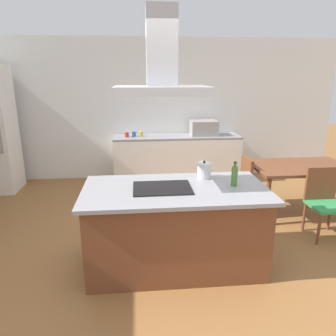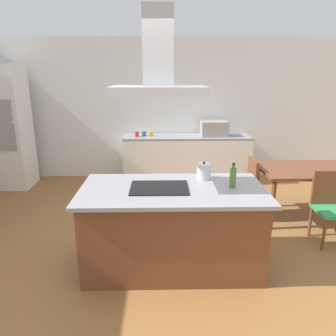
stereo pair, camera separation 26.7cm
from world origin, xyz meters
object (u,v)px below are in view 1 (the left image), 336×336
olive_oil_bottle (234,176)px  cooktop (162,188)px  coffee_mug_blue (134,134)px  range_hood (162,67)px  chair_at_left_end (239,183)px  tea_kettle (204,170)px  chair_facing_island (324,198)px  coffee_mug_yellow (141,134)px  countertop_microwave (204,128)px  coffee_mug_red (127,135)px  dining_table (300,171)px

olive_oil_bottle → cooktop: bearing=-178.9°
olive_oil_bottle → coffee_mug_blue: olive_oil_bottle is taller
coffee_mug_blue → range_hood: range_hood is taller
chair_at_left_end → tea_kettle: bearing=-129.1°
olive_oil_bottle → chair_facing_island: 1.53m
tea_kettle → range_hood: size_ratio=0.23×
olive_oil_bottle → range_hood: bearing=-178.9°
olive_oil_bottle → range_hood: 1.33m
coffee_mug_blue → cooktop: bearing=-83.9°
tea_kettle → coffee_mug_blue: bearing=107.4°
olive_oil_bottle → range_hood: range_hood is taller
coffee_mug_yellow → range_hood: bearing=-86.4°
countertop_microwave → chair_facing_island: (1.10, -2.37, -0.53)m
tea_kettle → range_hood: range_hood is taller
cooktop → coffee_mug_red: (-0.44, 2.83, 0.04)m
cooktop → range_hood: bearing=0.0°
coffee_mug_blue → countertop_microwave: bearing=-0.1°
tea_kettle → countertop_microwave: size_ratio=0.41×
coffee_mug_red → chair_facing_island: coffee_mug_red is taller
countertop_microwave → range_hood: 3.24m
olive_oil_bottle → dining_table: bearing=40.4°
range_hood → countertop_microwave: bearing=70.4°
cooktop → countertop_microwave: (1.03, 2.88, 0.13)m
coffee_mug_yellow → olive_oil_bottle: bearing=-71.8°
coffee_mug_red → chair_facing_island: 3.49m
range_hood → cooktop: bearing=0.0°
coffee_mug_red → chair_at_left_end: bearing=-45.0°
cooktop → range_hood: (0.00, 0.00, 1.20)m
countertop_microwave → chair_facing_island: bearing=-65.1°
olive_oil_bottle → dining_table: 1.82m
tea_kettle → countertop_microwave: countertop_microwave is taller
olive_oil_bottle → coffee_mug_yellow: bearing=108.2°
tea_kettle → coffee_mug_red: bearing=110.4°
dining_table → chair_facing_island: size_ratio=1.57×
cooktop → coffee_mug_red: coffee_mug_red is taller
coffee_mug_blue → dining_table: bearing=-35.0°
cooktop → olive_oil_bottle: size_ratio=2.29×
tea_kettle → dining_table: 1.88m
coffee_mug_red → range_hood: 3.09m
chair_facing_island → coffee_mug_yellow: bearing=134.1°
dining_table → tea_kettle: bearing=-151.7°
coffee_mug_blue → range_hood: (0.31, -2.88, 1.16)m
coffee_mug_red → coffee_mug_yellow: size_ratio=1.00×
countertop_microwave → coffee_mug_blue: size_ratio=5.56×
olive_oil_bottle → chair_at_left_end: 1.34m
tea_kettle → dining_table: bearing=28.3°
dining_table → chair_facing_island: bearing=-90.0°
coffee_mug_red → coffee_mug_blue: (0.13, 0.05, 0.00)m
dining_table → chair_facing_island: 0.68m
coffee_mug_yellow → chair_at_left_end: coffee_mug_yellow is taller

